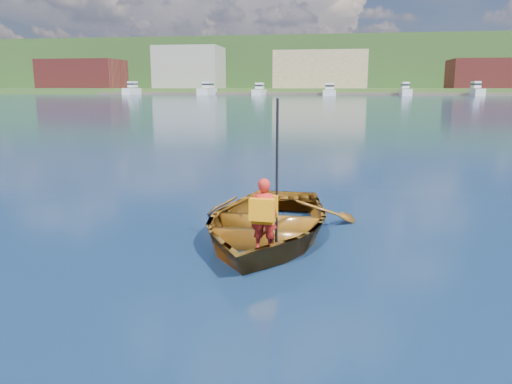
# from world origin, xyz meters

# --- Properties ---
(ground) EXTENTS (600.00, 600.00, 0.00)m
(ground) POSITION_xyz_m (0.00, 0.00, 0.00)
(ground) COLOR #0F2140
(ground) RESTS_ON ground
(rowboat) EXTENTS (2.96, 4.01, 0.80)m
(rowboat) POSITION_xyz_m (0.29, 0.93, 0.25)
(rowboat) COLOR brown
(rowboat) RESTS_ON ground
(child_paddler) EXTENTS (0.38, 0.35, 2.05)m
(child_paddler) POSITION_xyz_m (0.39, 0.02, 0.63)
(child_paddler) COLOR red
(child_paddler) RESTS_ON ground
(shoreline) EXTENTS (400.00, 140.00, 22.00)m
(shoreline) POSITION_xyz_m (0.00, 236.61, 10.32)
(shoreline) COLOR #3A5627
(shoreline) RESTS_ON ground
(dock) EXTENTS (160.05, 7.91, 0.80)m
(dock) POSITION_xyz_m (4.08, 148.00, 0.40)
(dock) COLOR brown
(dock) RESTS_ON ground
(waterfront_buildings) EXTENTS (202.00, 16.00, 14.00)m
(waterfront_buildings) POSITION_xyz_m (-7.74, 165.00, 7.74)
(waterfront_buildings) COLOR maroon
(waterfront_buildings) RESTS_ON ground
(marina_yachts) EXTENTS (145.23, 12.78, 4.33)m
(marina_yachts) POSITION_xyz_m (10.53, 143.30, 1.37)
(marina_yachts) COLOR silver
(marina_yachts) RESTS_ON ground
(hillside_trees) EXTENTS (279.94, 80.98, 24.40)m
(hillside_trees) POSITION_xyz_m (-50.24, 227.13, 15.93)
(hillside_trees) COLOR #382314
(hillside_trees) RESTS_ON ground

